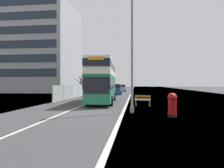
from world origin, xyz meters
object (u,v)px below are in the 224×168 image
(car_receding_far, at_px, (122,88))
(red_pillar_postbox, at_px, (172,104))
(car_receding_mid, at_px, (109,88))
(lamppost_foreground, at_px, (132,55))
(double_decker_bus, at_px, (103,81))
(roadworks_barrier, at_px, (143,99))
(car_oncoming_near, at_px, (116,90))

(car_receding_far, bearing_deg, red_pillar_postbox, -81.66)
(red_pillar_postbox, xyz_separation_m, car_receding_mid, (-8.99, 35.27, 0.15))
(lamppost_foreground, distance_m, car_receding_mid, 34.42)
(double_decker_bus, relative_size, roadworks_barrier, 7.11)
(double_decker_bus, distance_m, car_oncoming_near, 16.85)
(car_oncoming_near, bearing_deg, lamppost_foreground, -81.67)
(car_receding_mid, height_order, car_receding_far, car_receding_mid)
(double_decker_bus, distance_m, lamppost_foreground, 8.75)
(lamppost_foreground, xyz_separation_m, car_oncoming_near, (-3.59, 24.54, -3.40))
(double_decker_bus, xyz_separation_m, red_pillar_postbox, (6.31, -9.36, -1.69))
(car_oncoming_near, bearing_deg, car_receding_far, 89.40)
(car_oncoming_near, bearing_deg, red_pillar_postbox, -76.43)
(lamppost_foreground, xyz_separation_m, car_receding_mid, (-6.28, 33.67, -3.37))
(lamppost_foreground, bearing_deg, double_decker_bus, 114.83)
(red_pillar_postbox, bearing_deg, lamppost_foreground, 149.48)
(double_decker_bus, distance_m, car_receding_far, 32.57)
(car_oncoming_near, bearing_deg, roadworks_barrier, -77.12)
(red_pillar_postbox, height_order, car_oncoming_near, car_oncoming_near)
(roadworks_barrier, xyz_separation_m, car_oncoming_near, (-4.56, 19.94, 0.34))
(roadworks_barrier, height_order, car_receding_mid, car_receding_mid)
(roadworks_barrier, distance_m, car_receding_far, 35.96)
(lamppost_foreground, xyz_separation_m, roadworks_barrier, (0.97, 4.60, -3.75))
(car_receding_far, bearing_deg, car_receding_mid, -113.29)
(car_oncoming_near, height_order, car_receding_far, car_oncoming_near)
(lamppost_foreground, relative_size, car_receding_mid, 2.33)
(red_pillar_postbox, distance_m, roadworks_barrier, 6.45)
(roadworks_barrier, distance_m, car_oncoming_near, 20.46)
(double_decker_bus, bearing_deg, lamppost_foreground, -65.17)
(double_decker_bus, distance_m, car_receding_mid, 26.09)
(roadworks_barrier, distance_m, car_receding_mid, 29.96)
(double_decker_bus, relative_size, red_pillar_postbox, 7.06)
(red_pillar_postbox, height_order, car_receding_mid, car_receding_mid)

